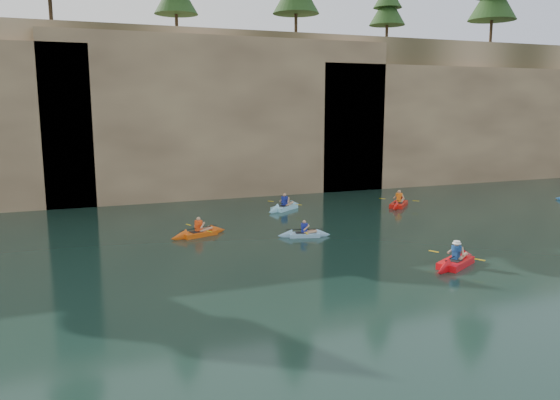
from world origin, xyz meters
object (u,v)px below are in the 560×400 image
object	(u,v)px
main_kayaker	(456,262)
kayaker_ltblue_near	(304,234)
kayaker_red_far	(399,204)
kayaker_orange	(199,233)

from	to	relation	value
main_kayaker	kayaker_ltblue_near	world-z (taller)	main_kayaker
kayaker_ltblue_near	main_kayaker	bearing A→B (deg)	-45.63
main_kayaker	kayaker_ltblue_near	xyz separation A→B (m)	(-3.78, 6.76, -0.04)
main_kayaker	kayaker_red_far	distance (m)	13.17
main_kayaker	kayaker_ltblue_near	distance (m)	7.74
main_kayaker	kayaker_orange	size ratio (longest dim) A/B	1.06
kayaker_ltblue_near	kayaker_red_far	distance (m)	10.42
kayaker_orange	kayaker_ltblue_near	size ratio (longest dim) A/B	1.18
kayaker_ltblue_near	kayaker_orange	bearing A→B (deg)	172.67
kayaker_red_far	kayaker_orange	bearing A→B (deg)	147.58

